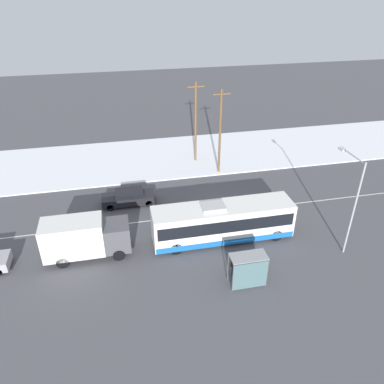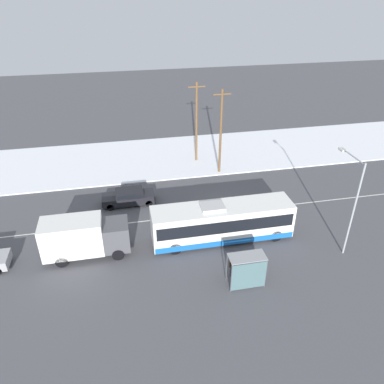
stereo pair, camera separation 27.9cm
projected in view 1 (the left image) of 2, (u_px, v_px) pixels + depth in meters
ground_plane at (227, 212)px, 33.62m from camera, size 120.00×120.00×0.00m
snow_lot at (196, 154)px, 44.34m from camera, size 80.00×11.42×0.12m
lane_marking_center at (227, 212)px, 33.62m from camera, size 60.00×0.12×0.00m
city_bus at (223, 222)px, 29.41m from camera, size 11.09×2.57×3.28m
box_truck at (84, 237)px, 27.51m from camera, size 6.29×2.30×3.16m
sedan_car at (129, 197)px, 34.36m from camera, size 4.78×1.80×1.43m
pedestrian_at_stop at (234, 263)px, 25.97m from camera, size 0.62×0.28×1.73m
bus_shelter at (249, 267)px, 24.74m from camera, size 2.47×1.20×2.40m
streetlamp at (352, 193)px, 26.84m from camera, size 0.36×3.17×7.60m
utility_pole_roadside at (220, 131)px, 38.02m from camera, size 1.80×0.24×8.98m
utility_pole_snowlot at (196, 122)px, 40.51m from camera, size 1.80×0.24×8.96m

